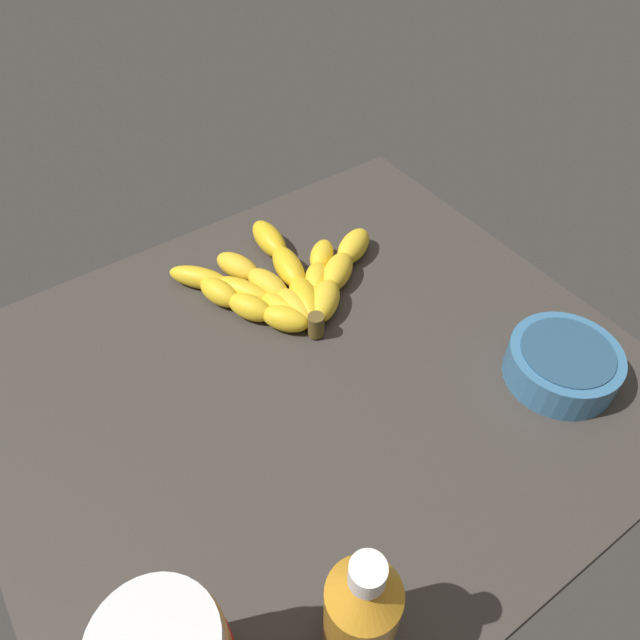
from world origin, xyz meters
TOP-DOWN VIEW (x-y plane):
  - ground_plane at (0.00, 0.00)cm, footprint 71.42×63.71cm
  - banana_bunch at (5.36, 13.61)cm, footprint 27.75×22.18cm
  - honey_bottle at (-12.39, -24.87)cm, footprint 5.69×5.69cm
  - small_bowl at (23.29, -15.88)cm, footprint 12.46×12.46cm

SIDE VIEW (x-z plane):
  - ground_plane at x=0.00cm, z-range -3.15..0.00cm
  - banana_bunch at x=5.36cm, z-range -0.14..3.37cm
  - small_bowl at x=23.29cm, z-range 0.06..4.48cm
  - honey_bottle at x=-12.39cm, z-range -0.83..15.23cm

